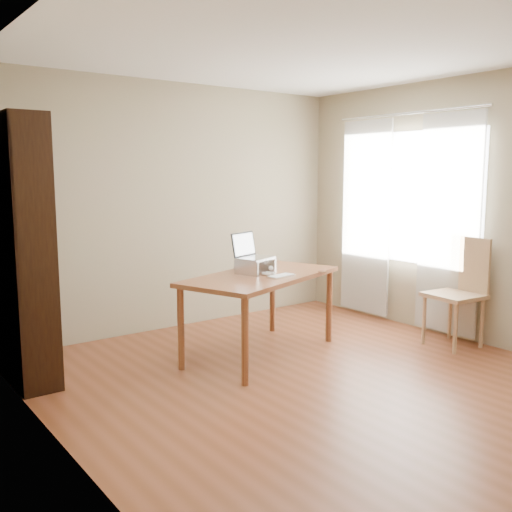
{
  "coord_description": "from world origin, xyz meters",
  "views": [
    {
      "loc": [
        -3.03,
        -3.13,
        1.66
      ],
      "look_at": [
        -0.01,
        0.89,
        0.93
      ],
      "focal_mm": 40.0,
      "sensor_mm": 36.0,
      "label": 1
    }
  ],
  "objects_px": {
    "laptop": "(252,252)",
    "keyboard": "(281,276)",
    "cat": "(252,266)",
    "desk": "(261,283)",
    "chair": "(459,287)",
    "bookshelf": "(21,251)"
  },
  "relations": [
    {
      "from": "desk",
      "to": "keyboard",
      "type": "distance_m",
      "value": 0.25
    },
    {
      "from": "bookshelf",
      "to": "chair",
      "type": "distance_m",
      "value": 3.96
    },
    {
      "from": "bookshelf",
      "to": "laptop",
      "type": "distance_m",
      "value": 1.96
    },
    {
      "from": "desk",
      "to": "chair",
      "type": "distance_m",
      "value": 1.95
    },
    {
      "from": "chair",
      "to": "keyboard",
      "type": "bearing_deg",
      "value": 163.02
    },
    {
      "from": "keyboard",
      "to": "chair",
      "type": "distance_m",
      "value": 1.81
    },
    {
      "from": "laptop",
      "to": "chair",
      "type": "bearing_deg",
      "value": -50.43
    },
    {
      "from": "laptop",
      "to": "desk",
      "type": "bearing_deg",
      "value": -109.05
    },
    {
      "from": "desk",
      "to": "laptop",
      "type": "bearing_deg",
      "value": 70.95
    },
    {
      "from": "keyboard",
      "to": "cat",
      "type": "xyz_separation_m",
      "value": [
        -0.08,
        0.33,
        0.05
      ]
    },
    {
      "from": "laptop",
      "to": "keyboard",
      "type": "bearing_deg",
      "value": -100.27
    },
    {
      "from": "cat",
      "to": "desk",
      "type": "bearing_deg",
      "value": -97.42
    },
    {
      "from": "bookshelf",
      "to": "laptop",
      "type": "bearing_deg",
      "value": -14.7
    },
    {
      "from": "bookshelf",
      "to": "laptop",
      "type": "relative_size",
      "value": 5.36
    },
    {
      "from": "bookshelf",
      "to": "laptop",
      "type": "height_order",
      "value": "bookshelf"
    },
    {
      "from": "desk",
      "to": "chair",
      "type": "relative_size",
      "value": 1.66
    },
    {
      "from": "chair",
      "to": "laptop",
      "type": "bearing_deg",
      "value": 154.16
    },
    {
      "from": "bookshelf",
      "to": "desk",
      "type": "relative_size",
      "value": 1.21
    },
    {
      "from": "laptop",
      "to": "keyboard",
      "type": "distance_m",
      "value": 0.41
    },
    {
      "from": "cat",
      "to": "chair",
      "type": "bearing_deg",
      "value": -48.43
    },
    {
      "from": "keyboard",
      "to": "chair",
      "type": "bearing_deg",
      "value": -34.22
    },
    {
      "from": "chair",
      "to": "bookshelf",
      "type": "bearing_deg",
      "value": 162.39
    }
  ]
}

